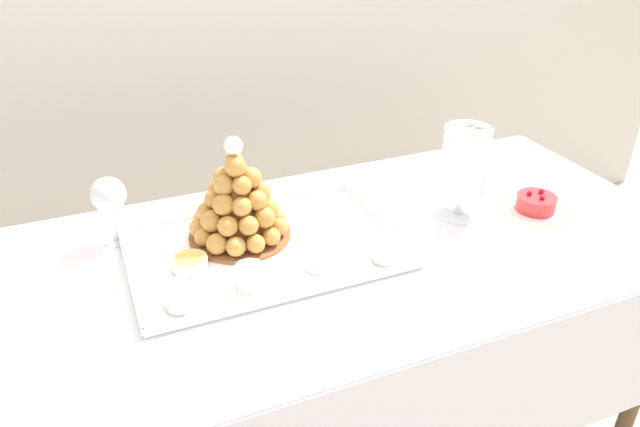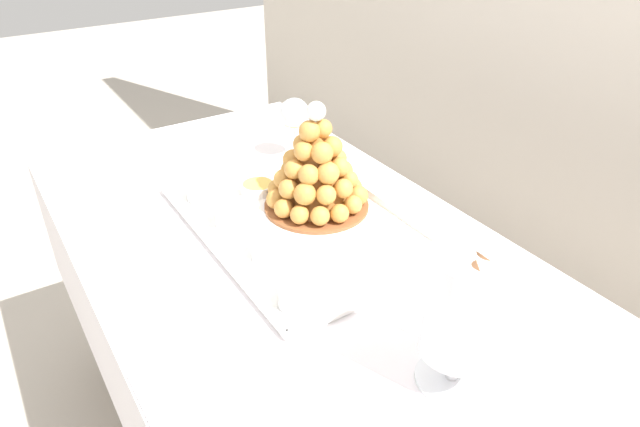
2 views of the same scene
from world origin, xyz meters
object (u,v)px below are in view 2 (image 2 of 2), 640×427
Objects in this scene: dessert_cup_mid_right at (293,294)px; macaron_goblet at (463,307)px; dessert_cup_centre at (264,250)px; wine_glass at (294,115)px; dessert_cup_mid_left at (229,216)px; creme_brulee_ramekin at (258,187)px; croquembouche at (316,170)px; dessert_cup_left at (199,190)px; serving_tray at (299,223)px.

macaron_goblet is (0.28, 0.12, 0.12)m from dessert_cup_mid_right.
dessert_cup_mid_right is (0.15, -0.02, 0.00)m from dessert_cup_centre.
macaron_goblet is at bearing 12.95° from dessert_cup_centre.
wine_glass reaches higher than dessert_cup_mid_right.
wine_glass is at bearing 127.71° from dessert_cup_mid_left.
dessert_cup_centre is 0.66× the size of creme_brulee_ramekin.
macaron_goblet is (0.59, 0.11, 0.12)m from dessert_cup_mid_left.
dessert_cup_mid_left is at bearing -52.29° from wine_glass.
dessert_cup_mid_right is at bearing -39.08° from croquembouche.
dessert_cup_left is 0.14m from creme_brulee_ramekin.
serving_tray is 11.49× the size of dessert_cup_centre.
dessert_cup_mid_left is 0.24× the size of macaron_goblet.
dessert_cup_left is at bearing -171.25° from macaron_goblet.
dessert_cup_left is 1.09× the size of dessert_cup_mid_right.
dessert_cup_centre is at bearing 1.93° from dessert_cup_mid_left.
wine_glass reaches higher than serving_tray.
dessert_cup_mid_left reaches higher than dessert_cup_centre.
dessert_cup_left is (-0.18, -0.21, -0.07)m from croquembouche.
creme_brulee_ramekin is 0.25m from wine_glass.
dessert_cup_mid_left is 1.09× the size of dessert_cup_mid_right.
croquembouche is 4.79× the size of dessert_cup_centre.
macaron_goblet is 0.86m from wine_glass.
macaron_goblet is at bearing 8.75° from dessert_cup_left.
dessert_cup_mid_right is at bearing -18.78° from creme_brulee_ramekin.
dessert_cup_left is 0.24× the size of macaron_goblet.
wine_glass is at bearing 159.19° from croquembouche.
dessert_cup_mid_left is (-0.03, -0.21, -0.07)m from croquembouche.
wine_glass is (-0.24, 0.31, 0.09)m from dessert_cup_mid_left.
dessert_cup_mid_left and dessert_cup_mid_right have the same top height.
dessert_cup_mid_right reaches higher than serving_tray.
creme_brulee_ramekin is (-0.18, -0.01, 0.02)m from serving_tray.
dessert_cup_centre is 0.15m from dessert_cup_mid_right.
serving_tray is 11.02× the size of dessert_cup_mid_right.
macaron_goblet reaches higher than dessert_cup_mid_right.
croquembouche is at bearing 80.37° from dessert_cup_mid_left.
serving_tray is 3.67× the size of wine_glass.
dessert_cup_mid_right is (0.46, -0.01, 0.00)m from dessert_cup_left.
dessert_cup_left reaches higher than serving_tray.
croquembouche is (-0.04, 0.07, 0.10)m from serving_tray.
dessert_cup_mid_right reaches higher than creme_brulee_ramekin.
dessert_cup_centre is at bearing -58.84° from croquembouche.
dessert_cup_mid_left is (-0.07, -0.14, 0.03)m from serving_tray.
wine_glass is (-0.55, 0.33, 0.09)m from dessert_cup_mid_right.
dessert_cup_left reaches higher than creme_brulee_ramekin.
creme_brulee_ramekin is at bearing 70.94° from dessert_cup_left.
dessert_cup_mid_right is at bearing -8.31° from dessert_cup_centre.
dessert_cup_left is at bearing -130.57° from croquembouche.
croquembouche reaches higher than macaron_goblet.
dessert_cup_left is (-0.22, -0.14, 0.03)m from serving_tray.
serving_tray is 0.27m from dessert_cup_left.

